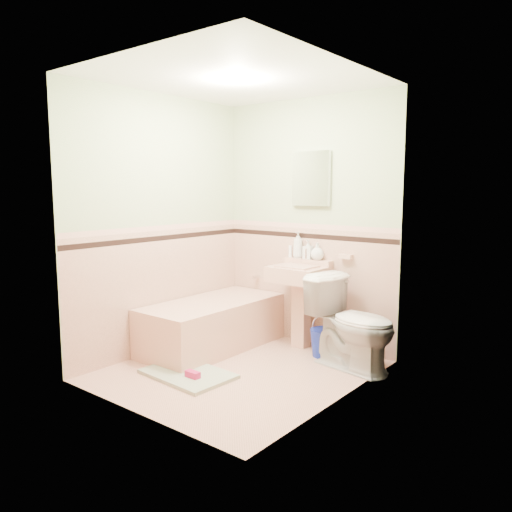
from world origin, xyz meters
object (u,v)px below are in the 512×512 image
Objects in this scene: shoe at (193,374)px; medicine_cabinet at (311,179)px; toilet at (353,323)px; soap_bottle_left at (298,245)px; soap_bottle_mid at (308,249)px; bucket at (324,343)px; soap_bottle_right at (317,251)px; bathtub at (212,326)px; sink at (298,308)px.

medicine_cabinet is at bearing 83.96° from shoe.
toilet is 1.47m from shoe.
medicine_cabinet is at bearing 13.26° from soap_bottle_left.
soap_bottle_mid is at bearing -93.27° from medicine_cabinet.
toilet is at bearing -18.36° from bucket.
soap_bottle_mid reaches higher than soap_bottle_right.
bucket is (-0.37, 0.12, -0.28)m from toilet.
medicine_cabinet is 4.08× the size of shoe.
bucket is at bearing 24.95° from bathtub.
bucket is (0.23, -0.23, -0.84)m from soap_bottle_right.
soap_bottle_left is (0.55, 0.71, 0.80)m from bathtub.
medicine_cabinet reaches higher than soap_bottle_right.
sink is at bearing -90.00° from medicine_cabinet.
soap_bottle_right is 0.64× the size of bucket.
bathtub is 8.77× the size of soap_bottle_right.
shoe is at bearing -97.43° from soap_bottle_mid.
soap_bottle_mid reaches higher than bathtub.
toilet is at bearing 52.17° from shoe.
sink reaches higher than shoe.
soap_bottle_left reaches higher than bathtub.
soap_bottle_right is (0.11, -0.03, -0.72)m from medicine_cabinet.
bathtub is 0.91m from shoe.
toilet is 0.48m from bucket.
shoe is (-0.19, -1.28, -0.36)m from sink.
bucket is (0.34, -0.26, -1.57)m from medicine_cabinet.
soap_bottle_mid reaches higher than bucket.
soap_bottle_mid is at bearing 0.00° from soap_bottle_left.
toilet is (0.71, -0.39, -1.29)m from medicine_cabinet.
soap_bottle_left is at bearing 180.00° from soap_bottle_mid.
sink is at bearing 82.78° from shoe.
soap_bottle_left is 1.39× the size of soap_bottle_mid.
soap_bottle_right is at bearing 42.08° from bathtub.
soap_bottle_right is (0.23, 0.00, -0.05)m from soap_bottle_left.
soap_bottle_mid is 0.23× the size of toilet.
bathtub is at bearing -133.69° from soap_bottle_mid.
soap_bottle_right is 0.21× the size of toilet.
sink is at bearing -54.74° from soap_bottle_left.
medicine_cabinet is (0.00, 0.21, 1.28)m from sink.
medicine_cabinet reaches higher than shoe.
sink is 3.09× the size of soap_bottle_left.
toilet is at bearing -26.68° from soap_bottle_mid.
soap_bottle_mid reaches higher than toilet.
soap_bottle_mid reaches higher than sink.
soap_bottle_right reaches higher than shoe.
bucket is at bearing -37.83° from medicine_cabinet.
soap_bottle_mid is (-0.00, -0.03, -0.71)m from medicine_cabinet.
sink is 0.45m from bucket.
sink reaches higher than bucket.
soap_bottle_left is at bearing 153.37° from bucket.
sink is at bearing -89.45° from soap_bottle_mid.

